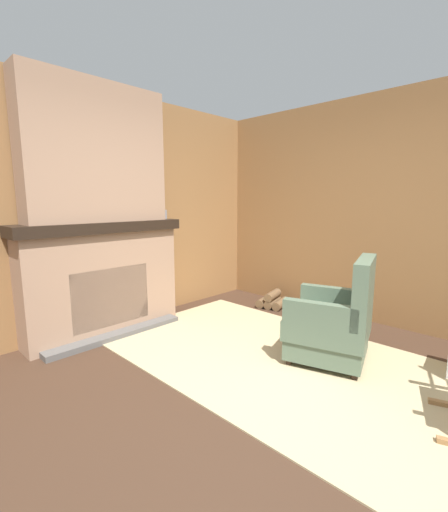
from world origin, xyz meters
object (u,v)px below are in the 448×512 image
armchair (334,324)px  storage_case (154,214)px  firewood_stack (273,301)px  oil_lamp_vase (76,214)px

armchair → storage_case: (-2.19, -0.38, 0.93)m
firewood_stack → storage_case: storage_case is taller
firewood_stack → armchair: bearing=-35.0°
firewood_stack → storage_case: (-0.84, -1.33, 1.20)m
firewood_stack → storage_case: size_ratio=1.71×
storage_case → armchair: bearing=9.9°
firewood_stack → oil_lamp_vase: 2.73m
armchair → oil_lamp_vase: 2.74m
firewood_stack → storage_case: 1.98m
oil_lamp_vase → firewood_stack: bearing=69.9°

